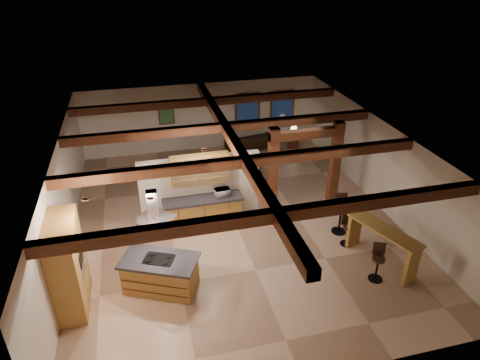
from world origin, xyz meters
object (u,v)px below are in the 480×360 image
at_px(dining_table, 233,179).
at_px(bar_counter, 382,240).
at_px(kitchen_island, 160,273).
at_px(sofa, 252,141).

distance_m(dining_table, bar_counter, 6.01).
bearing_deg(kitchen_island, bar_counter, -4.38).
bearing_deg(sofa, bar_counter, 89.09).
bearing_deg(dining_table, sofa, 68.44).
height_order(kitchen_island, bar_counter, bar_counter).
distance_m(kitchen_island, dining_table, 5.64).
height_order(sofa, bar_counter, bar_counter).
xyz_separation_m(dining_table, sofa, (1.61, 3.30, -0.02)).
xyz_separation_m(dining_table, bar_counter, (2.96, -5.21, 0.42)).
distance_m(kitchen_island, sofa, 9.30).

